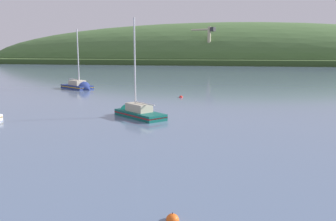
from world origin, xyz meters
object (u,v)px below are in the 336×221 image
object	(u,v)px
dockside_crane	(208,46)
mooring_buoy_midchannel	(172,220)
sailboat_midwater_white	(80,88)
sailboat_far_left	(135,114)
mooring_buoy_off_fishing_boat	(181,97)

from	to	relation	value
dockside_crane	mooring_buoy_midchannel	xyz separation A→B (m)	(21.01, -212.14, -11.89)
dockside_crane	sailboat_midwater_white	world-z (taller)	dockside_crane
sailboat_midwater_white	sailboat_far_left	xyz separation A→B (m)	(22.45, -29.39, -0.00)
dockside_crane	sailboat_midwater_white	distance (m)	156.76
sailboat_midwater_white	mooring_buoy_off_fishing_boat	xyz separation A→B (m)	(24.80, -9.33, -0.34)
mooring_buoy_midchannel	mooring_buoy_off_fishing_boat	bearing A→B (deg)	99.95
mooring_buoy_midchannel	mooring_buoy_off_fishing_boat	size ratio (longest dim) A/B	0.95
sailboat_midwater_white	mooring_buoy_midchannel	distance (m)	65.26
dockside_crane	mooring_buoy_off_fishing_boat	distance (m)	166.12
sailboat_far_left	mooring_buoy_midchannel	distance (m)	28.90
sailboat_far_left	mooring_buoy_off_fishing_boat	world-z (taller)	sailboat_far_left
dockside_crane	sailboat_far_left	xyz separation A→B (m)	(10.43, -185.26, -11.56)
dockside_crane	sailboat_midwater_white	xyz separation A→B (m)	(-12.03, -155.87, -11.55)
mooring_buoy_off_fishing_boat	sailboat_midwater_white	bearing A→B (deg)	159.39
sailboat_far_left	mooring_buoy_midchannel	bearing A→B (deg)	149.37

